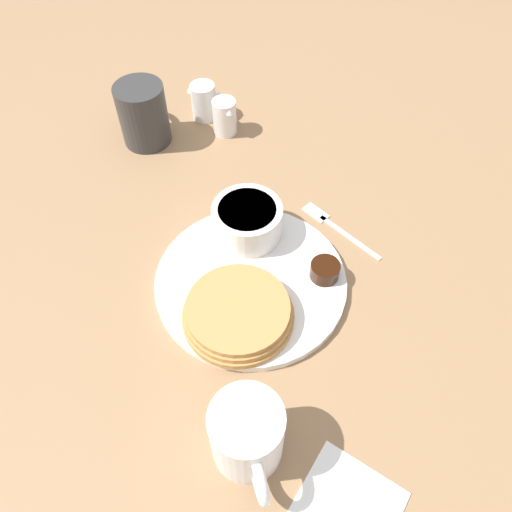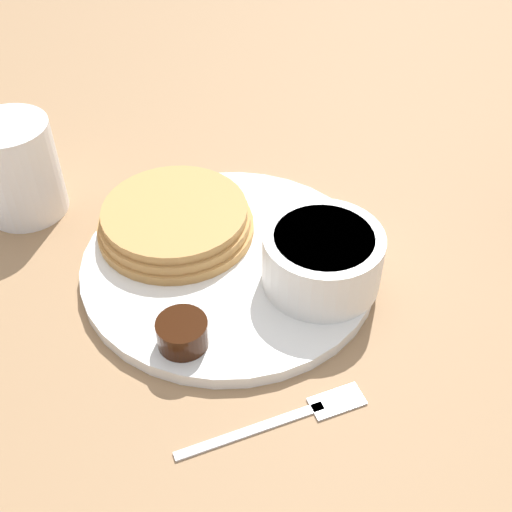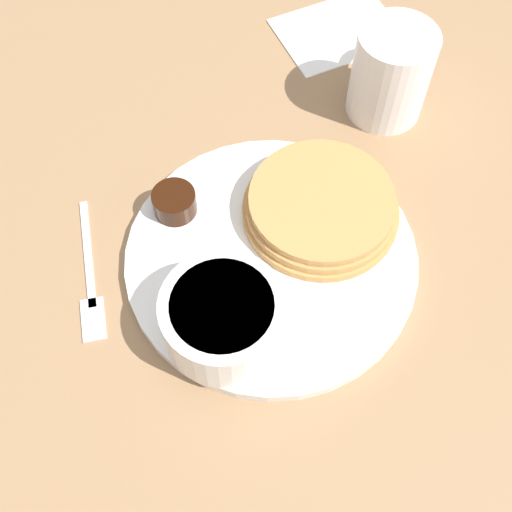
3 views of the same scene
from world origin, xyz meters
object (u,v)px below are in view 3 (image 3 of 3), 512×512
plate (271,258)px  bowl (223,317)px  coffee_mug (391,72)px  fork (91,286)px

plate → bowl: bearing=-139.4°
plate → coffee_mug: coffee_mug is taller
coffee_mug → fork: bearing=-163.3°
plate → fork: size_ratio=1.76×
plate → fork: bearing=168.8°
bowl → coffee_mug: 0.30m
plate → fork: 0.16m
bowl → coffee_mug: coffee_mug is taller
coffee_mug → fork: (-0.33, -0.10, -0.05)m
coffee_mug → bowl: bearing=-142.3°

